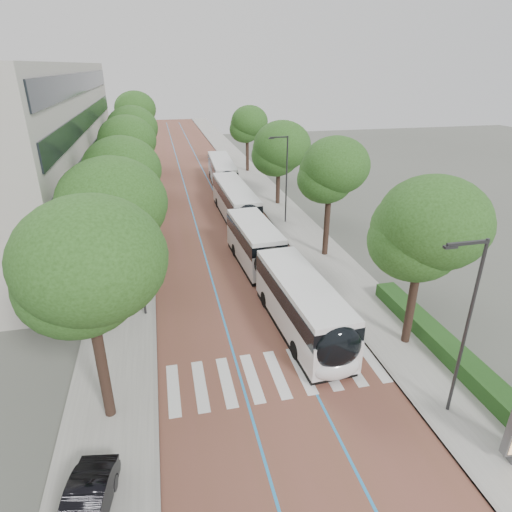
{
  "coord_description": "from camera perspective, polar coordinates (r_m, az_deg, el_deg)",
  "views": [
    {
      "loc": [
        -4.51,
        -15.05,
        13.83
      ],
      "look_at": [
        1.15,
        9.8,
        2.4
      ],
      "focal_mm": 30.0,
      "sensor_mm": 36.0,
      "label": 1
    }
  ],
  "objects": [
    {
      "name": "ground",
      "position": [
        20.93,
        3.03,
        -17.24
      ],
      "size": [
        160.0,
        160.0,
        0.0
      ],
      "primitive_type": "plane",
      "color": "#51544C",
      "rests_on": "ground"
    },
    {
      "name": "road",
      "position": [
        56.94,
        -8.02,
        9.88
      ],
      "size": [
        11.0,
        140.0,
        0.02
      ],
      "primitive_type": "cube",
      "color": "brown",
      "rests_on": "ground"
    },
    {
      "name": "sidewalk_left",
      "position": [
        56.83,
        -15.66,
        9.25
      ],
      "size": [
        4.0,
        140.0,
        0.12
      ],
      "primitive_type": "cube",
      "color": "gray",
      "rests_on": "ground"
    },
    {
      "name": "sidewalk_right",
      "position": [
        58.01,
        -0.52,
        10.42
      ],
      "size": [
        4.0,
        140.0,
        0.12
      ],
      "primitive_type": "cube",
      "color": "gray",
      "rests_on": "ground"
    },
    {
      "name": "kerb_left",
      "position": [
        56.76,
        -13.73,
        9.43
      ],
      "size": [
        0.2,
        140.0,
        0.14
      ],
      "primitive_type": "cube",
      "color": "gray",
      "rests_on": "ground"
    },
    {
      "name": "kerb_right",
      "position": [
        57.64,
        -2.39,
        10.32
      ],
      "size": [
        0.2,
        140.0,
        0.14
      ],
      "primitive_type": "cube",
      "color": "gray",
      "rests_on": "ground"
    },
    {
      "name": "zebra_crossing",
      "position": [
        21.69,
        2.82,
        -15.41
      ],
      "size": [
        10.55,
        3.6,
        0.01
      ],
      "color": "silver",
      "rests_on": "ground"
    },
    {
      "name": "lane_line_left",
      "position": [
        56.83,
        -9.65,
        9.76
      ],
      "size": [
        0.12,
        126.0,
        0.01
      ],
      "primitive_type": "cube",
      "color": "#2681C1",
      "rests_on": "road"
    },
    {
      "name": "lane_line_right",
      "position": [
        57.09,
        -6.4,
        10.01
      ],
      "size": [
        0.12,
        126.0,
        0.01
      ],
      "primitive_type": "cube",
      "color": "#2681C1",
      "rests_on": "road"
    },
    {
      "name": "hedge",
      "position": [
        24.27,
        24.69,
        -11.65
      ],
      "size": [
        1.2,
        14.0,
        0.8
      ],
      "primitive_type": "cube",
      "color": "#204A19",
      "rests_on": "sidewalk_right"
    },
    {
      "name": "streetlight_near",
      "position": [
        18.72,
        26.13,
        -7.38
      ],
      "size": [
        1.82,
        0.2,
        8.0
      ],
      "color": "#2E2E31",
      "rests_on": "sidewalk_right"
    },
    {
      "name": "streetlight_far",
      "position": [
        39.72,
        3.86,
        10.99
      ],
      "size": [
        1.82,
        0.2,
        8.0
      ],
      "color": "#2E2E31",
      "rests_on": "sidewalk_right"
    },
    {
      "name": "lamp_post_left",
      "position": [
        25.07,
        -15.43,
        0.44
      ],
      "size": [
        0.14,
        0.14,
        8.0
      ],
      "primitive_type": "cylinder",
      "color": "#2E2E31",
      "rests_on": "sidewalk_left"
    },
    {
      "name": "trees_left",
      "position": [
        42.12,
        -17.16,
        13.18
      ],
      "size": [
        6.11,
        60.81,
        9.77
      ],
      "color": "black",
      "rests_on": "ground"
    },
    {
      "name": "trees_right",
      "position": [
        39.57,
        5.54,
        12.81
      ],
      "size": [
        5.89,
        47.15,
        8.67
      ],
      "color": "black",
      "rests_on": "ground"
    },
    {
      "name": "lead_bus",
      "position": [
        27.11,
        3.07,
        -2.63
      ],
      "size": [
        3.54,
        18.51,
        3.2
      ],
      "rotation": [
        0.0,
        0.0,
        0.06
      ],
      "color": "black",
      "rests_on": "ground"
    },
    {
      "name": "bus_queued_0",
      "position": [
        41.57,
        -2.69,
        7.05
      ],
      "size": [
        2.77,
        12.45,
        3.2
      ],
      "rotation": [
        0.0,
        0.0,
        0.02
      ],
      "color": "silver",
      "rests_on": "ground"
    },
    {
      "name": "bus_queued_1",
      "position": [
        53.69,
        -4.51,
        10.94
      ],
      "size": [
        3.07,
        12.5,
        3.2
      ],
      "rotation": [
        0.0,
        0.0,
        -0.05
      ],
      "color": "silver",
      "rests_on": "ground"
    },
    {
      "name": "parked_car",
      "position": [
        16.94,
        -21.75,
        -28.78
      ],
      "size": [
        1.93,
        3.97,
        1.25
      ],
      "primitive_type": "imported",
      "rotation": [
        0.0,
        0.0,
        -0.16
      ],
      "color": "black",
      "rests_on": "sidewalk_left"
    }
  ]
}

